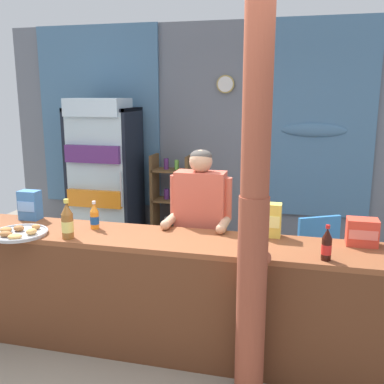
{
  "coord_description": "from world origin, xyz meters",
  "views": [
    {
      "loc": [
        1.06,
        -2.54,
        1.97
      ],
      "look_at": [
        0.18,
        0.99,
        1.16
      ],
      "focal_mm": 41.72,
      "sensor_mm": 36.0,
      "label": 1
    }
  ],
  "objects_px": {
    "soda_bottle_iced_tea": "(67,222)",
    "drink_fridge": "(104,171)",
    "bottle_shelf_rack": "(172,203)",
    "plastic_lawn_chair": "(311,250)",
    "snack_box_instant_noodle": "(269,220)",
    "soda_bottle_orange_soda": "(94,217)",
    "timber_post": "(254,206)",
    "soda_bottle_cola": "(327,245)",
    "shopkeeper": "(200,217)",
    "stall_counter": "(158,286)",
    "snack_box_crackers": "(362,232)",
    "snack_box_biscuit": "(30,205)",
    "pastry_tray": "(19,233)"
  },
  "relations": [
    {
      "from": "timber_post",
      "to": "plastic_lawn_chair",
      "type": "bearing_deg",
      "value": 76.3
    },
    {
      "from": "shopkeeper",
      "to": "soda_bottle_cola",
      "type": "bearing_deg",
      "value": -33.02
    },
    {
      "from": "bottle_shelf_rack",
      "to": "snack_box_biscuit",
      "type": "height_order",
      "value": "bottle_shelf_rack"
    },
    {
      "from": "bottle_shelf_rack",
      "to": "timber_post",
      "type": "bearing_deg",
      "value": -63.0
    },
    {
      "from": "snack_box_instant_noodle",
      "to": "soda_bottle_iced_tea",
      "type": "bearing_deg",
      "value": -164.0
    },
    {
      "from": "snack_box_biscuit",
      "to": "timber_post",
      "type": "bearing_deg",
      "value": -17.68
    },
    {
      "from": "bottle_shelf_rack",
      "to": "snack_box_instant_noodle",
      "type": "relative_size",
      "value": 4.85
    },
    {
      "from": "snack_box_instant_noodle",
      "to": "snack_box_biscuit",
      "type": "xyz_separation_m",
      "value": [
        -2.02,
        -0.03,
        -0.0
      ]
    },
    {
      "from": "bottle_shelf_rack",
      "to": "plastic_lawn_chair",
      "type": "relative_size",
      "value": 1.44
    },
    {
      "from": "timber_post",
      "to": "snack_box_instant_noodle",
      "type": "bearing_deg",
      "value": 85.77
    },
    {
      "from": "stall_counter",
      "to": "soda_bottle_cola",
      "type": "height_order",
      "value": "soda_bottle_cola"
    },
    {
      "from": "soda_bottle_orange_soda",
      "to": "soda_bottle_cola",
      "type": "distance_m",
      "value": 1.78
    },
    {
      "from": "bottle_shelf_rack",
      "to": "stall_counter",
      "type": "bearing_deg",
      "value": -76.13
    },
    {
      "from": "shopkeeper",
      "to": "soda_bottle_iced_tea",
      "type": "relative_size",
      "value": 5.04
    },
    {
      "from": "bottle_shelf_rack",
      "to": "shopkeeper",
      "type": "xyz_separation_m",
      "value": [
        0.73,
        -1.6,
        0.31
      ]
    },
    {
      "from": "pastry_tray",
      "to": "soda_bottle_iced_tea",
      "type": "bearing_deg",
      "value": 3.87
    },
    {
      "from": "plastic_lawn_chair",
      "to": "snack_box_biscuit",
      "type": "height_order",
      "value": "snack_box_biscuit"
    },
    {
      "from": "drink_fridge",
      "to": "shopkeeper",
      "type": "relative_size",
      "value": 1.26
    },
    {
      "from": "stall_counter",
      "to": "soda_bottle_iced_tea",
      "type": "bearing_deg",
      "value": -173.51
    },
    {
      "from": "drink_fridge",
      "to": "plastic_lawn_chair",
      "type": "bearing_deg",
      "value": -14.92
    },
    {
      "from": "snack_box_biscuit",
      "to": "plastic_lawn_chair",
      "type": "bearing_deg",
      "value": 22.35
    },
    {
      "from": "plastic_lawn_chair",
      "to": "soda_bottle_cola",
      "type": "distance_m",
      "value": 1.45
    },
    {
      "from": "snack_box_crackers",
      "to": "pastry_tray",
      "type": "relative_size",
      "value": 0.5
    },
    {
      "from": "plastic_lawn_chair",
      "to": "soda_bottle_cola",
      "type": "height_order",
      "value": "soda_bottle_cola"
    },
    {
      "from": "shopkeeper",
      "to": "soda_bottle_cola",
      "type": "height_order",
      "value": "shopkeeper"
    },
    {
      "from": "timber_post",
      "to": "bottle_shelf_rack",
      "type": "distance_m",
      "value": 2.87
    },
    {
      "from": "soda_bottle_orange_soda",
      "to": "stall_counter",
      "type": "bearing_deg",
      "value": -18.53
    },
    {
      "from": "soda_bottle_cola",
      "to": "stall_counter",
      "type": "bearing_deg",
      "value": 176.65
    },
    {
      "from": "snack_box_instant_noodle",
      "to": "plastic_lawn_chair",
      "type": "bearing_deg",
      "value": 70.13
    },
    {
      "from": "shopkeeper",
      "to": "snack_box_instant_noodle",
      "type": "xyz_separation_m",
      "value": [
        0.59,
        -0.23,
        0.08
      ]
    },
    {
      "from": "soda_bottle_cola",
      "to": "soda_bottle_orange_soda",
      "type": "bearing_deg",
      "value": 171.45
    },
    {
      "from": "timber_post",
      "to": "soda_bottle_iced_tea",
      "type": "height_order",
      "value": "timber_post"
    },
    {
      "from": "stall_counter",
      "to": "soda_bottle_cola",
      "type": "distance_m",
      "value": 1.26
    },
    {
      "from": "shopkeeper",
      "to": "soda_bottle_iced_tea",
      "type": "distance_m",
      "value": 1.08
    },
    {
      "from": "plastic_lawn_chair",
      "to": "soda_bottle_orange_soda",
      "type": "xyz_separation_m",
      "value": [
        -1.71,
        -1.09,
        0.51
      ]
    },
    {
      "from": "soda_bottle_iced_tea",
      "to": "drink_fridge",
      "type": "bearing_deg",
      "value": 107.65
    },
    {
      "from": "stall_counter",
      "to": "soda_bottle_cola",
      "type": "bearing_deg",
      "value": -3.35
    },
    {
      "from": "soda_bottle_orange_soda",
      "to": "snack_box_instant_noodle",
      "type": "relative_size",
      "value": 0.89
    },
    {
      "from": "drink_fridge",
      "to": "snack_box_biscuit",
      "type": "xyz_separation_m",
      "value": [
        0.07,
        -1.62,
        -0.02
      ]
    },
    {
      "from": "soda_bottle_iced_tea",
      "to": "shopkeeper",
      "type": "bearing_deg",
      "value": 36.87
    },
    {
      "from": "drink_fridge",
      "to": "pastry_tray",
      "type": "distance_m",
      "value": 2.05
    },
    {
      "from": "timber_post",
      "to": "soda_bottle_iced_tea",
      "type": "bearing_deg",
      "value": 170.28
    },
    {
      "from": "shopkeeper",
      "to": "bottle_shelf_rack",
      "type": "bearing_deg",
      "value": 114.53
    },
    {
      "from": "snack_box_instant_noodle",
      "to": "snack_box_biscuit",
      "type": "height_order",
      "value": "snack_box_instant_noodle"
    },
    {
      "from": "soda_bottle_cola",
      "to": "pastry_tray",
      "type": "height_order",
      "value": "soda_bottle_cola"
    },
    {
      "from": "plastic_lawn_chair",
      "to": "snack_box_instant_noodle",
      "type": "bearing_deg",
      "value": -109.87
    },
    {
      "from": "timber_post",
      "to": "soda_bottle_orange_soda",
      "type": "height_order",
      "value": "timber_post"
    },
    {
      "from": "soda_bottle_cola",
      "to": "snack_box_crackers",
      "type": "distance_m",
      "value": 0.45
    },
    {
      "from": "bottle_shelf_rack",
      "to": "pastry_tray",
      "type": "distance_m",
      "value": 2.35
    },
    {
      "from": "plastic_lawn_chair",
      "to": "snack_box_crackers",
      "type": "height_order",
      "value": "snack_box_crackers"
    }
  ]
}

